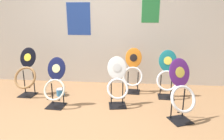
{
  "coord_description": "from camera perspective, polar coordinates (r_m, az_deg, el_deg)",
  "views": [
    {
      "loc": [
        0.73,
        -2.2,
        1.47
      ],
      "look_at": [
        0.42,
        1.1,
        0.55
      ],
      "focal_mm": 32.0,
      "sensor_mm": 36.0,
      "label": 1
    }
  ],
  "objects": [
    {
      "name": "toilet_seat_display_teal_sax",
      "position": [
        3.74,
        15.49,
        -1.52
      ],
      "size": [
        0.39,
        0.31,
        0.86
      ],
      "color": "black",
      "rests_on": "ground_plane"
    },
    {
      "name": "toilet_seat_display_navy_moon",
      "position": [
        3.39,
        -15.88,
        -3.95
      ],
      "size": [
        0.37,
        0.35,
        0.8
      ],
      "color": "black",
      "rests_on": "ground_plane"
    },
    {
      "name": "toilet_seat_display_orange_sun",
      "position": [
        3.86,
        6.01,
        -0.68
      ],
      "size": [
        0.39,
        0.3,
        0.86
      ],
      "color": "black",
      "rests_on": "ground_plane"
    },
    {
      "name": "wall_back",
      "position": [
        4.31,
        -4.53,
        13.23
      ],
      "size": [
        8.0,
        0.07,
        2.6
      ],
      "color": "silver",
      "rests_on": "ground_plane"
    },
    {
      "name": "ground_plane",
      "position": [
        2.74,
        -11.5,
        -17.23
      ],
      "size": [
        14.0,
        14.0,
        0.0
      ],
      "primitive_type": "plane",
      "color": "#8E6642"
    },
    {
      "name": "paint_can",
      "position": [
        3.9,
        -14.48,
        -6.02
      ],
      "size": [
        0.16,
        0.16,
        0.13
      ],
      "color": "teal",
      "rests_on": "ground_plane"
    },
    {
      "name": "toilet_seat_display_purple_note",
      "position": [
        2.96,
        19.28,
        -6.12
      ],
      "size": [
        0.45,
        0.43,
        0.89
      ],
      "color": "black",
      "rests_on": "ground_plane"
    },
    {
      "name": "toilet_seat_display_white_plain",
      "position": [
        3.27,
        1.56,
        -4.05
      ],
      "size": [
        0.38,
        0.39,
        0.81
      ],
      "color": "black",
      "rests_on": "ground_plane"
    },
    {
      "name": "toilet_seat_display_jazz_black",
      "position": [
        4.01,
        -23.33,
        -1.01
      ],
      "size": [
        0.44,
        0.39,
        0.88
      ],
      "color": "black",
      "rests_on": "ground_plane"
    }
  ]
}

